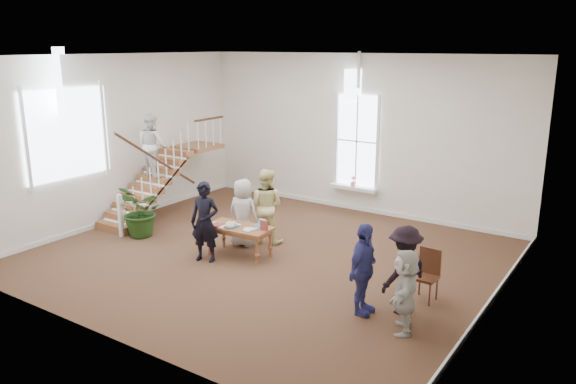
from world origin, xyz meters
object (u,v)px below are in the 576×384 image
Objects in this scene: woman_cluster_a at (363,269)px; woman_cluster_b at (405,270)px; library_table at (238,230)px; woman_cluster_c at (405,291)px; elderly_woman at (243,213)px; side_chair at (427,272)px; police_officer at (205,222)px; person_yellow at (266,206)px; floor_plant at (141,211)px.

woman_cluster_a is 0.75m from woman_cluster_b.
woman_cluster_c is (4.53, -1.22, 0.11)m from library_table.
elderly_woman reaches higher than side_chair.
police_officer is at bearing 81.94° from woman_cluster_a.
police_officer is 0.99× the size of person_yellow.
library_table is at bearing -81.03° from woman_cluster_b.
woman_cluster_a is (4.09, -0.38, -0.06)m from police_officer.
person_yellow is at bearing 26.71° from floor_plant.
side_chair is at bearing 154.34° from person_yellow.
police_officer is at bearing -167.50° from side_chair.
person_yellow reaches higher than elderly_woman.
woman_cluster_a is at bearing -23.15° from police_officer.
floor_plant reaches higher than library_table.
side_chair is (4.44, -0.91, -0.36)m from person_yellow.
woman_cluster_c reaches higher than side_chair.
woman_cluster_a is 1.47m from side_chair.
woman_cluster_a reaches higher than library_table.
woman_cluster_b is 7.12m from floor_plant.
elderly_woman is 4.31m from woman_cluster_a.
elderly_woman is at bearing 20.06° from floor_plant.
floor_plant is 1.33× the size of side_chair.
side_chair is (7.27, 0.51, -0.11)m from floor_plant.
woman_cluster_a is 1.28× the size of floor_plant.
side_chair is (0.75, 1.22, -0.30)m from woman_cluster_a.
person_yellow reaches higher than woman_cluster_a.
person_yellow is at bearing -94.85° from woman_cluster_b.
library_table is 0.85× the size of person_yellow.
woman_cluster_b is 1.12× the size of woman_cluster_c.
police_officer reaches higher than floor_plant.
woman_cluster_b reaches higher than floor_plant.
elderly_woman is at bearing -87.88° from woman_cluster_b.
elderly_woman reaches higher than woman_cluster_b.
side_chair is at bearing -7.94° from police_officer.
person_yellow reaches higher than library_table.
police_officer is at bearing 79.38° from elderly_woman.
elderly_woman is 0.97× the size of woman_cluster_a.
police_officer is at bearing 63.01° from person_yellow.
library_table is 1.15m from person_yellow.
library_table is 0.86× the size of police_officer.
person_yellow reaches higher than side_chair.
police_officer is at bearing -7.66° from floor_plant.
elderly_woman is (0.10, 1.25, -0.08)m from police_officer.
police_officer is at bearing -128.81° from library_table.
elderly_woman is 1.12× the size of woman_cluster_c.
police_officer reaches higher than woman_cluster_c.
police_officer is 4.69m from woman_cluster_b.
library_table is 0.82m from police_officer.
woman_cluster_c reaches higher than floor_plant.
police_officer is 1.26m from elderly_woman.
library_table is at bearing 37.45° from police_officer.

